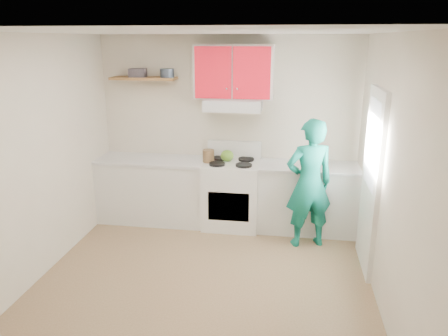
% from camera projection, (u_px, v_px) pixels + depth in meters
% --- Properties ---
extents(floor, '(3.80, 3.80, 0.00)m').
position_uv_depth(floor, '(203.00, 283.00, 4.66)').
color(floor, brown).
rests_on(floor, ground).
extents(ceiling, '(3.60, 3.80, 0.04)m').
position_uv_depth(ceiling, '(198.00, 32.00, 3.91)').
color(ceiling, white).
rests_on(ceiling, floor).
extents(back_wall, '(3.60, 0.04, 2.60)m').
position_uv_depth(back_wall, '(228.00, 130.00, 6.08)').
color(back_wall, beige).
rests_on(back_wall, floor).
extents(front_wall, '(3.60, 0.04, 2.60)m').
position_uv_depth(front_wall, '(134.00, 262.00, 2.49)').
color(front_wall, beige).
rests_on(front_wall, floor).
extents(left_wall, '(0.04, 3.80, 2.60)m').
position_uv_depth(left_wall, '(34.00, 161.00, 4.55)').
color(left_wall, beige).
rests_on(left_wall, floor).
extents(right_wall, '(0.04, 3.80, 2.60)m').
position_uv_depth(right_wall, '(389.00, 177.00, 4.02)').
color(right_wall, beige).
rests_on(right_wall, floor).
extents(door, '(0.05, 0.85, 2.05)m').
position_uv_depth(door, '(371.00, 181.00, 4.77)').
color(door, white).
rests_on(door, floor).
extents(door_glass, '(0.01, 0.55, 0.95)m').
position_uv_depth(door_glass, '(372.00, 144.00, 4.65)').
color(door_glass, white).
rests_on(door_glass, door).
extents(counter_left, '(1.52, 0.60, 0.90)m').
position_uv_depth(counter_left, '(154.00, 190.00, 6.20)').
color(counter_left, silver).
rests_on(counter_left, floor).
extents(counter_right, '(1.32, 0.60, 0.90)m').
position_uv_depth(counter_right, '(307.00, 198.00, 5.88)').
color(counter_right, silver).
rests_on(counter_right, floor).
extents(stove, '(0.76, 0.65, 0.92)m').
position_uv_depth(stove, '(232.00, 194.00, 6.00)').
color(stove, white).
rests_on(stove, floor).
extents(range_hood, '(0.76, 0.44, 0.15)m').
position_uv_depth(range_hood, '(233.00, 105.00, 5.75)').
color(range_hood, silver).
rests_on(range_hood, back_wall).
extents(upper_cabinets, '(1.02, 0.33, 0.70)m').
position_uv_depth(upper_cabinets, '(234.00, 72.00, 5.68)').
color(upper_cabinets, red).
rests_on(upper_cabinets, back_wall).
extents(shelf, '(0.90, 0.30, 0.04)m').
position_uv_depth(shelf, '(144.00, 78.00, 5.90)').
color(shelf, brown).
rests_on(shelf, back_wall).
extents(books, '(0.24, 0.18, 0.12)m').
position_uv_depth(books, '(138.00, 73.00, 5.87)').
color(books, '#363037').
rests_on(books, shelf).
extents(tin, '(0.20, 0.20, 0.12)m').
position_uv_depth(tin, '(167.00, 73.00, 5.82)').
color(tin, '#333D4C').
rests_on(tin, shelf).
extents(kettle, '(0.24, 0.24, 0.16)m').
position_uv_depth(kettle, '(227.00, 156.00, 5.92)').
color(kettle, '#5A8C27').
rests_on(kettle, stove).
extents(crock, '(0.19, 0.19, 0.19)m').
position_uv_depth(crock, '(208.00, 157.00, 5.88)').
color(crock, '#4E3922').
rests_on(crock, counter_left).
extents(cutting_board, '(0.33, 0.25, 0.02)m').
position_uv_depth(cutting_board, '(289.00, 167.00, 5.71)').
color(cutting_board, olive).
rests_on(cutting_board, counter_right).
extents(silicone_mat, '(0.35, 0.31, 0.01)m').
position_uv_depth(silicone_mat, '(328.00, 168.00, 5.68)').
color(silicone_mat, red).
rests_on(silicone_mat, counter_right).
extents(person, '(0.69, 0.56, 1.64)m').
position_uv_depth(person, '(309.00, 184.00, 5.33)').
color(person, '#0C7160').
rests_on(person, floor).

